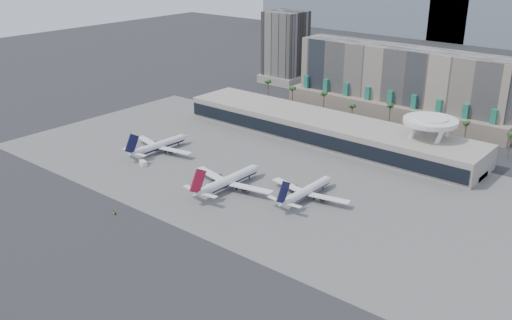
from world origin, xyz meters
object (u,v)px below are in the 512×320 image
Objects in this scene: airliner_left at (160,145)px; taxiway_sign at (114,213)px; service_vehicle_a at (143,163)px; airliner_centre at (229,180)px; airliner_right at (307,191)px; service_vehicle_b at (239,186)px.

airliner_left reaches higher than taxiway_sign.
service_vehicle_a is at bearing 143.51° from taxiway_sign.
airliner_left is at bearing 132.31° from service_vehicle_a.
airliner_left is 58.78m from airliner_centre.
airliner_left is 89.64m from airliner_right.
airliner_right is 84.27m from service_vehicle_a.
airliner_left is 11.74× the size of service_vehicle_b.
taxiway_sign is (-50.81, -60.81, -2.95)m from airliner_right.
airliner_right is at bearing 32.39° from service_vehicle_a.
taxiway_sign is at bearing -34.07° from service_vehicle_a.
service_vehicle_a reaches higher than taxiway_sign.
service_vehicle_a is at bearing 172.32° from service_vehicle_b.
airliner_centre is at bearing -9.53° from airliner_left.
service_vehicle_a is at bearing -166.21° from airliner_right.
airliner_left reaches higher than service_vehicle_b.
airliner_centre is at bearing 84.62° from taxiway_sign.
service_vehicle_b is (3.25, 3.01, -3.00)m from airliner_centre.
airliner_centre is 9.52× the size of service_vehicle_a.
airliner_right is 30.60m from service_vehicle_b.
service_vehicle_a is (-49.93, -6.51, -2.75)m from airliner_centre.
airliner_right is 79.29m from taxiway_sign.
airliner_centre is 1.13× the size of airliner_right.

